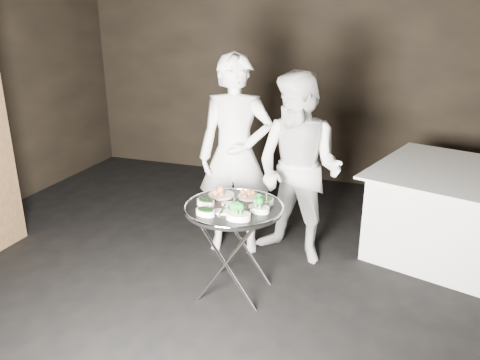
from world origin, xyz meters
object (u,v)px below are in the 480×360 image
(serving_tray, at_px, (234,208))
(waiter_left, at_px, (235,156))
(dining_table, at_px, (455,213))
(tray_stand, at_px, (234,247))
(waiter_right, at_px, (299,170))

(serving_tray, xyz_separation_m, waiter_left, (-0.26, 0.77, 0.18))
(waiter_left, height_order, dining_table, waiter_left)
(tray_stand, distance_m, dining_table, 2.20)
(waiter_left, distance_m, waiter_right, 0.61)
(waiter_left, xyz_separation_m, dining_table, (2.02, 0.56, -0.53))
(tray_stand, bearing_deg, waiter_right, 66.17)
(serving_tray, xyz_separation_m, dining_table, (1.75, 1.33, -0.35))
(dining_table, bearing_deg, waiter_left, -164.51)
(waiter_right, xyz_separation_m, dining_table, (1.41, 0.55, -0.45))
(waiter_left, relative_size, dining_table, 1.29)
(waiter_left, xyz_separation_m, waiter_right, (0.61, 0.00, -0.07))
(waiter_right, distance_m, dining_table, 1.58)
(waiter_right, bearing_deg, serving_tray, -96.52)
(serving_tray, height_order, dining_table, dining_table)
(serving_tray, height_order, waiter_right, waiter_right)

